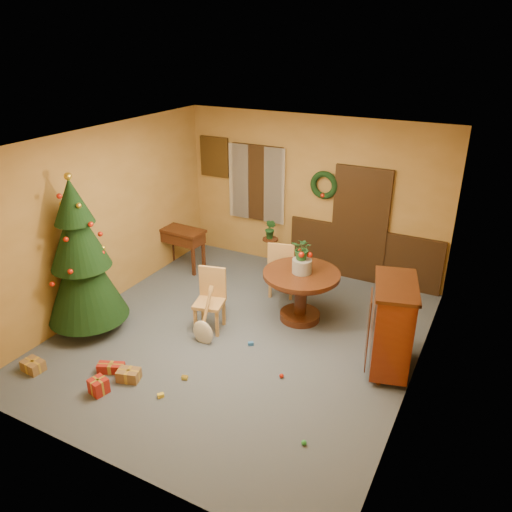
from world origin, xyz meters
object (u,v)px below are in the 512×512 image
Objects in this scene: dining_table at (301,287)px; chair_near at (211,297)px; writing_desk at (182,239)px; sideboard at (392,324)px; christmas_tree at (81,259)px.

dining_table is 1.23× the size of chair_near.
dining_table is 2.84m from writing_desk.
sideboard is (1.55, -0.63, 0.11)m from dining_table.
writing_desk is 0.72× the size of sideboard.
dining_table is at bearing 36.94° from chair_near.
chair_near is 0.40× the size of christmas_tree.
writing_desk is at bearing 165.77° from dining_table.
chair_near is at bearing 28.94° from christmas_tree.
chair_near is 1.06× the size of writing_desk.
chair_near is at bearing -43.46° from writing_desk.
chair_near is 1.97m from christmas_tree.
dining_table reaches higher than writing_desk.
christmas_tree reaches higher than dining_table.
christmas_tree is 4.47m from sideboard.
chair_near is 2.68m from sideboard.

